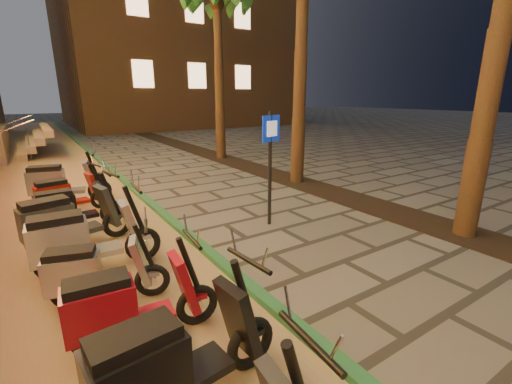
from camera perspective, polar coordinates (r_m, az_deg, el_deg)
parking_strip at (r=11.22m, az=-29.73°, el=0.39°), size 3.40×60.00×0.01m
green_curb at (r=11.42m, az=-21.30°, el=1.88°), size 0.18×60.00×0.10m
planting_strip at (r=9.31m, az=14.71°, el=-0.78°), size 1.20×40.00×0.02m
palm_d at (r=14.93m, az=-6.51°, el=28.72°), size 2.97×3.02×7.16m
pedestrian_sign at (r=6.78m, az=2.41°, el=6.43°), size 0.49×0.16×2.29m
scooter_6 at (r=3.14m, az=-14.10°, el=-25.68°), size 1.73×0.64×1.22m
scooter_7 at (r=3.97m, az=-20.84°, el=-17.24°), size 1.60×0.57×1.13m
scooter_8 at (r=4.84m, az=-25.54°, el=-12.05°), size 1.46×0.76×1.04m
scooter_9 at (r=5.64m, az=-27.13°, el=-7.12°), size 1.81×0.64×1.28m
scooter_10 at (r=6.60m, az=-29.11°, el=-4.19°), size 1.81×0.85×1.28m
scooter_11 at (r=7.55m, az=-28.54°, el=-2.34°), size 1.58×0.55×1.12m
scooter_12 at (r=8.61m, az=-29.20°, el=-0.45°), size 1.56×0.68×1.09m
scooter_13 at (r=9.54m, az=-29.90°, el=1.38°), size 1.81×0.87×1.28m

